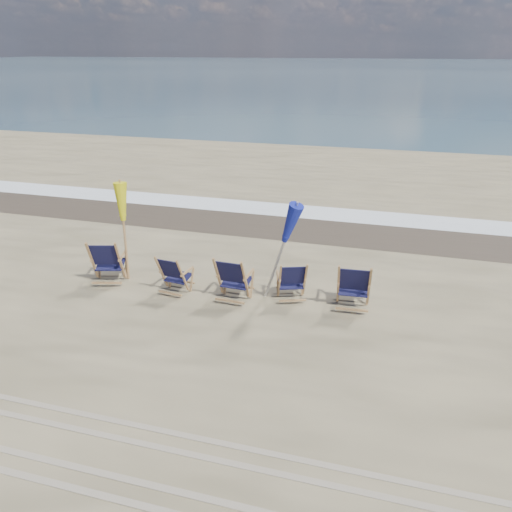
# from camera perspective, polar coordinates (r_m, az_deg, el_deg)

# --- Properties ---
(ocean) EXTENTS (400.00, 400.00, 0.00)m
(ocean) POSITION_cam_1_polar(r_m,az_deg,el_deg) (135.24, 15.62, 19.91)
(ocean) COLOR #3C5865
(ocean) RESTS_ON ground
(surf_foam) EXTENTS (200.00, 1.40, 0.01)m
(surf_foam) POSITION_cam_1_polar(r_m,az_deg,el_deg) (16.42, 5.83, 5.06)
(surf_foam) COLOR silver
(surf_foam) RESTS_ON ground
(wet_sand_strip) EXTENTS (200.00, 2.60, 0.00)m
(wet_sand_strip) POSITION_cam_1_polar(r_m,az_deg,el_deg) (15.02, 4.79, 3.39)
(wet_sand_strip) COLOR #42362A
(wet_sand_strip) RESTS_ON ground
(tire_tracks) EXTENTS (80.00, 1.30, 0.01)m
(tire_tracks) POSITION_cam_1_polar(r_m,az_deg,el_deg) (7.09, -11.97, -22.27)
(tire_tracks) COLOR gray
(tire_tracks) RESTS_ON ground
(beach_chair_0) EXTENTS (0.90, 0.97, 1.11)m
(beach_chair_0) POSITION_cam_1_polar(r_m,az_deg,el_deg) (11.47, -15.25, -0.70)
(beach_chair_0) COLOR #111233
(beach_chair_0) RESTS_ON ground
(beach_chair_1) EXTENTS (0.68, 0.74, 0.94)m
(beach_chair_1) POSITION_cam_1_polar(r_m,az_deg,el_deg) (10.67, -8.38, -2.43)
(beach_chair_1) COLOR #111233
(beach_chair_1) RESTS_ON ground
(beach_chair_2) EXTENTS (0.72, 0.80, 1.07)m
(beach_chair_2) POSITION_cam_1_polar(r_m,az_deg,el_deg) (10.21, -1.24, -2.97)
(beach_chair_2) COLOR #111233
(beach_chair_2) RESTS_ON ground
(beach_chair_3) EXTENTS (0.80, 0.85, 0.95)m
(beach_chair_3) POSITION_cam_1_polar(r_m,az_deg,el_deg) (10.42, 5.63, -2.91)
(beach_chair_3) COLOR #111233
(beach_chair_3) RESTS_ON ground
(beach_chair_4) EXTENTS (0.75, 0.83, 1.09)m
(beach_chair_4) POSITION_cam_1_polar(r_m,az_deg,el_deg) (10.16, 12.80, -3.67)
(beach_chair_4) COLOR #111233
(beach_chair_4) RESTS_ON ground
(umbrella_yellow) EXTENTS (0.30, 0.30, 2.23)m
(umbrella_yellow) POSITION_cam_1_polar(r_m,az_deg,el_deg) (11.43, -15.10, 5.35)
(umbrella_yellow) COLOR #9D7346
(umbrella_yellow) RESTS_ON ground
(umbrella_blue) EXTENTS (0.30, 0.30, 2.33)m
(umbrella_blue) POSITION_cam_1_polar(r_m,az_deg,el_deg) (9.86, 2.69, 3.99)
(umbrella_blue) COLOR #A5A5AD
(umbrella_blue) RESTS_ON ground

